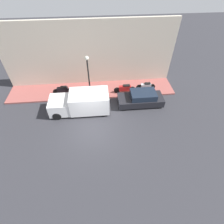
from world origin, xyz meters
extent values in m
plane|color=#2D2D33|center=(0.00, 0.00, 0.00)|extent=(60.00, 60.00, 0.00)
cube|color=#934C47|center=(5.20, 0.00, 0.07)|extent=(2.69, 16.15, 0.14)
cube|color=beige|center=(6.69, 0.00, 3.13)|extent=(0.30, 16.15, 6.27)
cube|color=black|center=(2.81, -4.35, 0.47)|extent=(1.69, 4.05, 0.64)
cube|color=#192333|center=(2.81, -4.56, 1.06)|extent=(1.49, 2.22, 0.53)
cylinder|color=black|center=(2.08, -2.76, 0.28)|extent=(0.20, 0.56, 0.56)
cylinder|color=black|center=(3.54, -2.76, 0.28)|extent=(0.20, 0.56, 0.56)
cylinder|color=black|center=(2.08, -5.94, 0.28)|extent=(0.20, 0.56, 0.56)
cylinder|color=black|center=(3.54, -5.94, 0.28)|extent=(0.20, 0.56, 0.56)
cube|color=white|center=(2.39, 0.18, 1.04)|extent=(2.01, 3.25, 1.67)
cube|color=white|center=(2.39, 2.68, 0.79)|extent=(1.91, 1.75, 1.17)
cube|color=#192333|center=(2.39, 2.95, 1.12)|extent=(1.71, 0.96, 0.47)
cylinder|color=black|center=(1.52, 2.94, 0.36)|extent=(0.22, 0.73, 0.73)
cylinder|color=black|center=(3.27, 2.94, 0.36)|extent=(0.22, 0.73, 0.73)
cylinder|color=black|center=(1.52, -0.83, 0.36)|extent=(0.22, 0.73, 0.73)
cylinder|color=black|center=(3.27, -0.83, 0.36)|extent=(0.22, 0.73, 0.73)
cube|color=#B21E1E|center=(4.46, -3.17, 0.65)|extent=(0.30, 1.13, 0.49)
cube|color=black|center=(4.46, -3.33, 0.95)|extent=(0.27, 0.62, 0.12)
cylinder|color=black|center=(4.46, -2.42, 0.45)|extent=(0.10, 0.61, 0.61)
cylinder|color=black|center=(4.46, -3.93, 0.45)|extent=(0.10, 0.61, 0.61)
cube|color=black|center=(4.74, 2.77, 0.65)|extent=(0.30, 1.02, 0.49)
cube|color=black|center=(4.74, 2.63, 0.96)|extent=(0.27, 0.55, 0.12)
cylinder|color=black|center=(4.74, 3.41, 0.45)|extent=(0.10, 0.61, 0.61)
cylinder|color=black|center=(4.74, 2.12, 0.45)|extent=(0.10, 0.61, 0.61)
cube|color=#B7B7BF|center=(4.72, -5.30, 0.60)|extent=(0.30, 1.01, 0.40)
cube|color=black|center=(4.72, -5.44, 0.86)|extent=(0.27, 0.55, 0.12)
cylinder|color=black|center=(4.72, -4.65, 0.45)|extent=(0.10, 0.61, 0.61)
cylinder|color=black|center=(4.72, -5.94, 0.45)|extent=(0.10, 0.61, 0.61)
cylinder|color=black|center=(4.12, 0.13, 2.07)|extent=(0.12, 0.12, 3.85)
sphere|color=silver|center=(4.12, 0.13, 4.09)|extent=(0.34, 0.34, 0.34)
camera|label=1|loc=(-8.98, -0.70, 10.77)|focal=28.00mm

